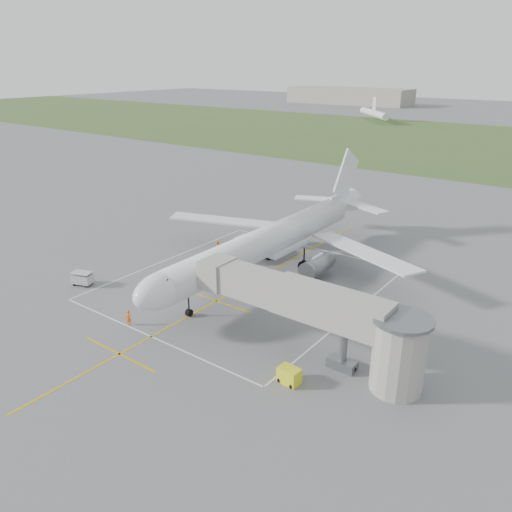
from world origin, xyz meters
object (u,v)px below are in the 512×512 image
Objects in this scene: gpu_unit at (289,376)px; airliner at (270,240)px; baggage_cart at (82,278)px; ramp_worker_nose at (129,318)px; ramp_worker_wing at (218,247)px; jet_bridge at (322,314)px.

airliner is at bearing 134.31° from gpu_unit.
airliner is 23.92m from baggage_cart.
gpu_unit is at bearing -6.41° from ramp_worker_nose.
baggage_cart is at bearing 103.95° from ramp_worker_wing.
baggage_cart is at bearing -133.28° from airliner.
ramp_worker_wing is at bearing 146.68° from gpu_unit.
gpu_unit is (15.35, -18.92, -3.69)m from airliner.
airliner is 10.94m from ramp_worker_wing.
ramp_worker_nose is 22.94m from ramp_worker_wing.
gpu_unit is 32.73m from ramp_worker_wing.
ramp_worker_wing is at bearing 53.00° from baggage_cart.
baggage_cart is 1.67× the size of ramp_worker_wing.
gpu_unit is 31.61m from baggage_cart.
airliner is at bearing -156.62° from ramp_worker_wing.
ramp_worker_wing is (-10.24, 1.49, -3.56)m from airliner.
gpu_unit is at bearing -94.60° from jet_bridge.
jet_bridge is 8.45× the size of baggage_cart.
ramp_worker_nose is (12.56, -3.26, -0.02)m from baggage_cart.
jet_bridge is at bearing 90.66° from gpu_unit.
baggage_cart is (-31.94, -2.97, -3.88)m from jet_bridge.
baggage_cart is (-31.56, 1.70, 0.16)m from gpu_unit.
baggage_cart is 19.65m from ramp_worker_wing.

